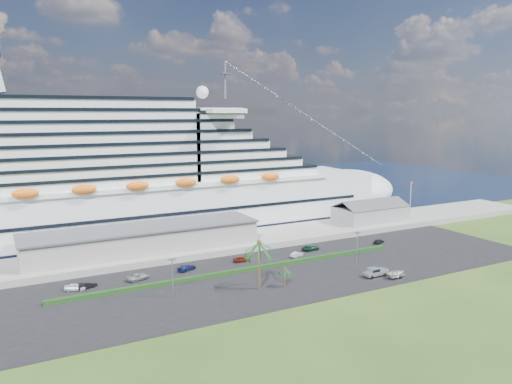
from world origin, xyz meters
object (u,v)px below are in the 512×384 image
cruise_ship (132,182)px  boat_trailer (397,273)px  parked_car_3 (187,268)px  pickup_truck (375,272)px

cruise_ship → boat_trailer: bearing=-58.0°
boat_trailer → parked_car_3: bearing=145.5°
parked_car_3 → boat_trailer: boat_trailer is taller
cruise_ship → boat_trailer: cruise_ship is taller
parked_car_3 → pickup_truck: pickup_truck is taller
cruise_ship → pickup_truck: cruise_ship is taller
parked_car_3 → pickup_truck: size_ratio=0.83×
cruise_ship → parked_car_3: bearing=-86.9°
boat_trailer → cruise_ship: bearing=122.0°
cruise_ship → parked_car_3: (2.22, -40.61, -15.84)m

